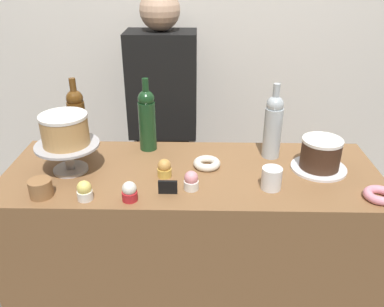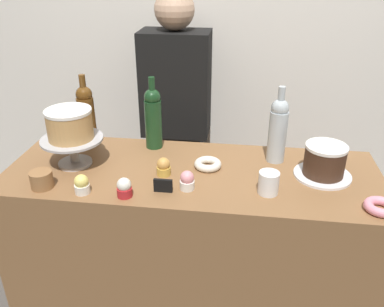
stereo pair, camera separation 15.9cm
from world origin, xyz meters
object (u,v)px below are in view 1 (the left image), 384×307
at_px(white_layer_cake, 65,130).
at_px(wine_bottle_clear, 273,125).
at_px(cupcake_vanilla, 129,192).
at_px(price_sign_chalkboard, 168,187).
at_px(cupcake_lemon, 85,191).
at_px(coffee_cup_ceramic, 272,178).
at_px(cookie_stack, 41,188).
at_px(barista_figure, 164,134).
at_px(donut_pink, 379,195).
at_px(cake_stand_pedestal, 68,152).
at_px(chocolate_round_cake, 321,153).
at_px(cupcake_caramel, 164,168).
at_px(wine_bottle_amber, 77,119).
at_px(cupcake_strawberry, 192,181).
at_px(donut_sugar, 207,163).
at_px(wine_bottle_green, 147,119).

height_order(white_layer_cake, wine_bottle_clear, wine_bottle_clear).
height_order(cupcake_vanilla, price_sign_chalkboard, cupcake_vanilla).
height_order(cupcake_lemon, coffee_cup_ceramic, coffee_cup_ceramic).
bearing_deg(cookie_stack, barista_figure, 65.60).
bearing_deg(cookie_stack, donut_pink, 0.36).
relative_size(wine_bottle_clear, cupcake_vanilla, 4.38).
height_order(cupcake_vanilla, barista_figure, barista_figure).
height_order(wine_bottle_clear, cupcake_lemon, wine_bottle_clear).
bearing_deg(cake_stand_pedestal, cupcake_lemon, -61.41).
bearing_deg(chocolate_round_cake, cupcake_lemon, -164.77).
bearing_deg(cupcake_caramel, cupcake_vanilla, -122.13).
bearing_deg(wine_bottle_amber, cupcake_strawberry, -33.62).
relative_size(wine_bottle_amber, cupcake_caramel, 4.38).
bearing_deg(donut_sugar, barista_figure, 111.53).
xyz_separation_m(wine_bottle_clear, wine_bottle_amber, (-0.85, 0.06, 0.00)).
relative_size(chocolate_round_cake, wine_bottle_green, 0.49).
height_order(wine_bottle_clear, wine_bottle_amber, same).
bearing_deg(white_layer_cake, cake_stand_pedestal, -176.87).
bearing_deg(barista_figure, cupcake_lemon, -103.94).
height_order(cupcake_strawberry, price_sign_chalkboard, cupcake_strawberry).
distance_m(cupcake_vanilla, coffee_cup_ceramic, 0.53).
xyz_separation_m(chocolate_round_cake, cupcake_strawberry, (-0.51, -0.17, -0.04)).
relative_size(wine_bottle_green, coffee_cup_ceramic, 3.83).
bearing_deg(cupcake_vanilla, chocolate_round_cake, 18.51).
xyz_separation_m(cupcake_lemon, cookie_stack, (-0.16, 0.02, -0.00)).
bearing_deg(coffee_cup_ceramic, cupcake_vanilla, -169.82).
height_order(white_layer_cake, wine_bottle_green, wine_bottle_green).
bearing_deg(barista_figure, cake_stand_pedestal, -117.22).
bearing_deg(cupcake_strawberry, cupcake_lemon, -168.34).
xyz_separation_m(wine_bottle_amber, cupcake_lemon, (0.13, -0.42, -0.11)).
bearing_deg(wine_bottle_green, cupcake_strawberry, -59.24).
distance_m(chocolate_round_cake, wine_bottle_clear, 0.22).
bearing_deg(cupcake_vanilla, wine_bottle_amber, 124.61).
height_order(donut_pink, cookie_stack, cookie_stack).
bearing_deg(cupcake_strawberry, wine_bottle_amber, 146.38).
xyz_separation_m(cake_stand_pedestal, chocolate_round_cake, (1.01, 0.03, -0.01)).
distance_m(chocolate_round_cake, barista_figure, 0.93).
xyz_separation_m(wine_bottle_clear, donut_sugar, (-0.28, -0.10, -0.13)).
bearing_deg(chocolate_round_cake, wine_bottle_green, 166.08).
bearing_deg(wine_bottle_clear, donut_pink, -44.56).
relative_size(cupcake_caramel, coffee_cup_ceramic, 0.87).
xyz_separation_m(donut_pink, price_sign_chalkboard, (-0.76, 0.02, 0.01)).
height_order(white_layer_cake, cupcake_vanilla, white_layer_cake).
bearing_deg(chocolate_round_cake, coffee_cup_ceramic, -144.94).
height_order(cupcake_vanilla, cupcake_caramel, same).
bearing_deg(wine_bottle_green, cake_stand_pedestal, -144.09).
bearing_deg(cupcake_caramel, wine_bottle_amber, 148.36).
relative_size(chocolate_round_cake, donut_sugar, 1.43).
distance_m(cupcake_caramel, donut_pink, 0.80).
bearing_deg(cake_stand_pedestal, donut_pink, -9.02).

